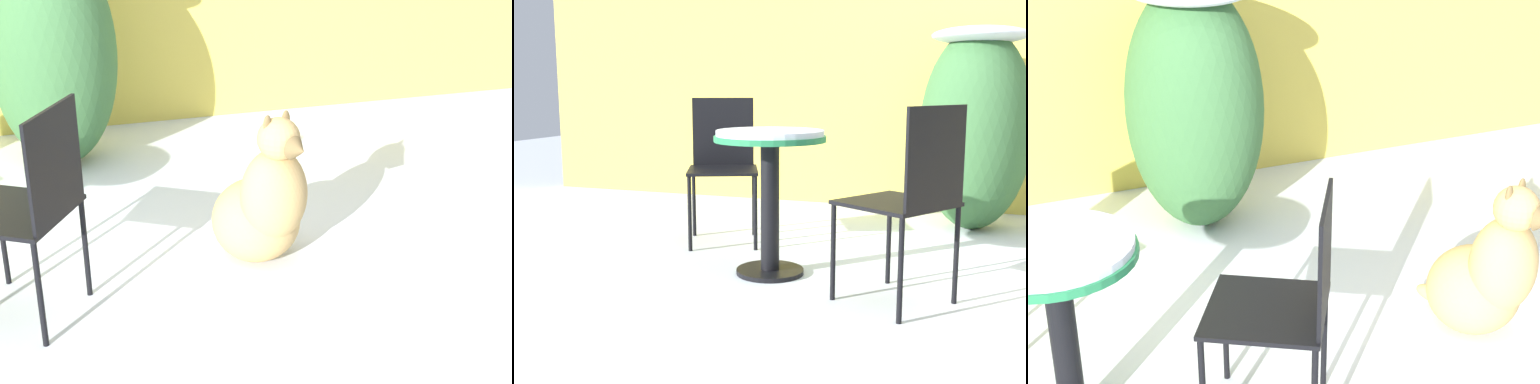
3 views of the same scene
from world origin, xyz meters
The scene contains 6 objects.
ground_plane centered at (0.00, 0.00, 0.00)m, with size 16.00×16.00×0.00m, color silver.
house_wall centered at (0.03, 2.20, 1.59)m, with size 8.00×0.10×3.15m.
shrub_left centered at (-0.12, 1.55, 0.73)m, with size 0.75×0.85×1.38m.
patio_table centered at (-1.09, 0.06, 0.57)m, with size 0.58×0.58×0.77m.
patio_chair_near_table centered at (-1.63, 0.68, 0.52)m, with size 0.56×0.56×0.91m.
patio_chair_far_side centered at (-0.34, -0.21, 0.52)m, with size 0.59×0.59×0.91m.
Camera 2 is at (0.01, -3.06, 1.00)m, focal length 45.00 mm.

